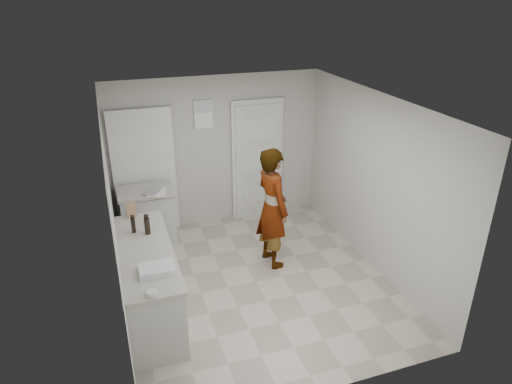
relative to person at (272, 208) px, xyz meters
name	(u,v)px	position (x,y,z in m)	size (l,w,h in m)	color
ground	(256,282)	(-0.39, -0.42, -0.89)	(4.00, 4.00, 0.00)	#A29888
room_shell	(208,166)	(-0.56, 1.54, 0.13)	(4.00, 4.00, 4.00)	#B5B2AB
main_counter	(149,285)	(-1.84, -0.62, -0.46)	(0.64, 1.96, 0.93)	beige
side_counter	(148,219)	(-1.64, 1.13, -0.46)	(0.84, 0.61, 0.93)	beige
person	(272,208)	(0.00, 0.00, 0.00)	(0.65, 0.43, 1.78)	silver
cake_mix_box	(131,210)	(-1.91, 0.28, 0.13)	(0.12, 0.06, 0.20)	#9A724D
spice_jar	(146,221)	(-1.74, 0.04, 0.07)	(0.05, 0.05, 0.07)	tan
oil_cruet_a	(147,224)	(-1.76, -0.24, 0.17)	(0.07, 0.07, 0.28)	black
oil_cruet_b	(133,224)	(-1.92, -0.15, 0.15)	(0.06, 0.06, 0.25)	black
baking_dish	(157,269)	(-1.76, -1.12, 0.07)	(0.39, 0.28, 0.07)	silver
egg_bowl	(152,293)	(-1.86, -1.52, 0.06)	(0.11, 0.11, 0.04)	silver
papers	(157,193)	(-1.49, 0.97, 0.04)	(0.26, 0.34, 0.01)	white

